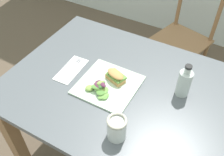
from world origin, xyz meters
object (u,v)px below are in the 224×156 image
at_px(bottle_cold_brew, 184,84).
at_px(plate_lunch, 108,85).
at_px(sandwich_half_front, 116,76).
at_px(mason_jar_iced_tea, 117,129).
at_px(dining_table, 119,101).
at_px(fork_on_napkin, 73,67).
at_px(chair_wooden_far, 183,38).

bearing_deg(bottle_cold_brew, plate_lunch, -158.88).
xyz_separation_m(sandwich_half_front, mason_jar_iced_tea, (0.16, -0.29, 0.01)).
relative_size(bottle_cold_brew, mason_jar_iced_tea, 1.62).
xyz_separation_m(dining_table, fork_on_napkin, (-0.28, -0.01, 0.13)).
bearing_deg(chair_wooden_far, bottle_cold_brew, -75.98).
bearing_deg(fork_on_napkin, bottle_cold_brew, 11.00).
distance_m(dining_table, plate_lunch, 0.15).
xyz_separation_m(plate_lunch, mason_jar_iced_tea, (0.18, -0.24, 0.05)).
bearing_deg(mason_jar_iced_tea, plate_lunch, 126.94).
bearing_deg(plate_lunch, sandwich_half_front, 68.03).
distance_m(dining_table, sandwich_half_front, 0.17).
relative_size(dining_table, bottle_cold_brew, 6.32).
relative_size(chair_wooden_far, mason_jar_iced_tea, 7.66).
bearing_deg(dining_table, bottle_cold_brew, 18.58).
distance_m(plate_lunch, bottle_cold_brew, 0.37).
relative_size(dining_table, plate_lunch, 3.95).
xyz_separation_m(plate_lunch, bottle_cold_brew, (0.35, 0.13, 0.06)).
relative_size(chair_wooden_far, bottle_cold_brew, 4.73).
height_order(dining_table, chair_wooden_far, chair_wooden_far).
relative_size(sandwich_half_front, mason_jar_iced_tea, 1.02).
height_order(chair_wooden_far, plate_lunch, chair_wooden_far).
distance_m(plate_lunch, fork_on_napkin, 0.24).
bearing_deg(fork_on_napkin, mason_jar_iced_tea, -31.98).
relative_size(plate_lunch, mason_jar_iced_tea, 2.59).
distance_m(sandwich_half_front, fork_on_napkin, 0.26).
xyz_separation_m(chair_wooden_far, mason_jar_iced_tea, (0.05, -1.25, 0.34)).
relative_size(dining_table, fork_on_napkin, 6.25).
height_order(chair_wooden_far, bottle_cold_brew, bottle_cold_brew).
distance_m(chair_wooden_far, plate_lunch, 1.06).
bearing_deg(plate_lunch, chair_wooden_far, 82.79).
relative_size(dining_table, sandwich_half_front, 10.06).
distance_m(plate_lunch, sandwich_half_front, 0.06).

